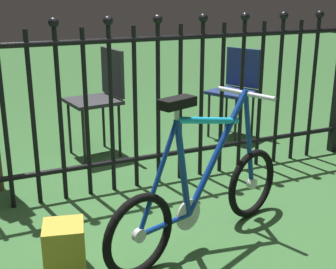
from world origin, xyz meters
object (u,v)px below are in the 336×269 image
(bicycle, at_px, (202,193))
(display_crate, at_px, (65,249))
(chair_charcoal, at_px, (101,91))
(chair_navy, at_px, (236,84))

(bicycle, xyz_separation_m, display_crate, (-0.78, 0.02, -0.17))
(chair_charcoal, xyz_separation_m, display_crate, (-0.70, -1.67, -0.42))
(bicycle, xyz_separation_m, chair_navy, (1.28, 1.69, 0.21))
(bicycle, height_order, display_crate, bicycle)
(bicycle, bearing_deg, chair_charcoal, 92.61)
(bicycle, bearing_deg, display_crate, 178.82)
(chair_charcoal, relative_size, display_crate, 3.35)
(bicycle, distance_m, chair_charcoal, 1.71)
(chair_charcoal, height_order, display_crate, chair_charcoal)
(chair_navy, distance_m, display_crate, 2.68)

